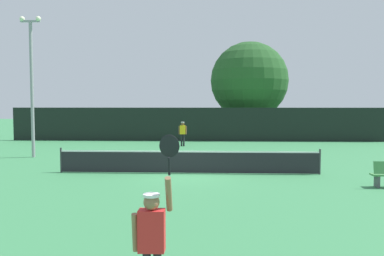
{
  "coord_description": "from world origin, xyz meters",
  "views": [
    {
      "loc": [
        0.91,
        -16.63,
        2.96
      ],
      "look_at": [
        0.02,
        2.79,
        1.77
      ],
      "focal_mm": 36.81,
      "sensor_mm": 36.0,
      "label": 1
    }
  ],
  "objects_px": {
    "tennis_ball": "(232,169)",
    "parked_car_mid": "(166,127)",
    "large_tree": "(249,81)",
    "parked_car_near": "(112,127)",
    "light_pole": "(32,77)",
    "player_serving": "(153,232)",
    "parked_car_far": "(274,127)",
    "player_receiving": "(183,131)"
  },
  "relations": [
    {
      "from": "player_serving",
      "to": "large_tree",
      "type": "relative_size",
      "value": 0.3
    },
    {
      "from": "parked_car_near",
      "to": "player_serving",
      "type": "bearing_deg",
      "value": -72.91
    },
    {
      "from": "player_serving",
      "to": "parked_car_far",
      "type": "bearing_deg",
      "value": 77.8
    },
    {
      "from": "large_tree",
      "to": "tennis_ball",
      "type": "bearing_deg",
      "value": -98.07
    },
    {
      "from": "tennis_ball",
      "to": "parked_car_near",
      "type": "bearing_deg",
      "value": 117.96
    },
    {
      "from": "player_serving",
      "to": "parked_car_mid",
      "type": "relative_size",
      "value": 0.58
    },
    {
      "from": "light_pole",
      "to": "player_serving",
      "type": "bearing_deg",
      "value": -60.33
    },
    {
      "from": "parked_car_mid",
      "to": "parked_car_far",
      "type": "xyz_separation_m",
      "value": [
        10.21,
        0.64,
        0.0
      ]
    },
    {
      "from": "parked_car_mid",
      "to": "parked_car_near",
      "type": "bearing_deg",
      "value": -175.57
    },
    {
      "from": "player_receiving",
      "to": "tennis_ball",
      "type": "relative_size",
      "value": 25.11
    },
    {
      "from": "player_serving",
      "to": "parked_car_near",
      "type": "height_order",
      "value": "player_serving"
    },
    {
      "from": "large_tree",
      "to": "parked_car_far",
      "type": "xyz_separation_m",
      "value": [
        2.62,
        2.33,
        -4.24
      ]
    },
    {
      "from": "tennis_ball",
      "to": "parked_car_far",
      "type": "relative_size",
      "value": 0.02
    },
    {
      "from": "player_receiving",
      "to": "parked_car_mid",
      "type": "xyz_separation_m",
      "value": [
        -2.21,
        9.44,
        -0.27
      ]
    },
    {
      "from": "parked_car_near",
      "to": "parked_car_far",
      "type": "xyz_separation_m",
      "value": [
        15.4,
        0.53,
        0.0
      ]
    },
    {
      "from": "player_receiving",
      "to": "large_tree",
      "type": "xyz_separation_m",
      "value": [
        5.38,
        7.76,
        3.97
      ]
    },
    {
      "from": "player_serving",
      "to": "tennis_ball",
      "type": "relative_size",
      "value": 37.01
    },
    {
      "from": "player_serving",
      "to": "tennis_ball",
      "type": "bearing_deg",
      "value": 81.49
    },
    {
      "from": "tennis_ball",
      "to": "light_pole",
      "type": "height_order",
      "value": "light_pole"
    },
    {
      "from": "player_receiving",
      "to": "parked_car_far",
      "type": "xyz_separation_m",
      "value": [
        8.0,
        10.09,
        -0.27
      ]
    },
    {
      "from": "player_serving",
      "to": "player_receiving",
      "type": "relative_size",
      "value": 1.47
    },
    {
      "from": "player_serving",
      "to": "parked_car_far",
      "type": "relative_size",
      "value": 0.58
    },
    {
      "from": "tennis_ball",
      "to": "parked_car_mid",
      "type": "height_order",
      "value": "parked_car_mid"
    },
    {
      "from": "light_pole",
      "to": "parked_car_mid",
      "type": "relative_size",
      "value": 1.77
    },
    {
      "from": "player_receiving",
      "to": "parked_car_near",
      "type": "height_order",
      "value": "player_receiving"
    },
    {
      "from": "player_serving",
      "to": "parked_car_mid",
      "type": "height_order",
      "value": "player_serving"
    },
    {
      "from": "light_pole",
      "to": "parked_car_far",
      "type": "height_order",
      "value": "light_pole"
    },
    {
      "from": "tennis_ball",
      "to": "parked_car_mid",
      "type": "bearing_deg",
      "value": 104.8
    },
    {
      "from": "player_serving",
      "to": "large_tree",
      "type": "distance_m",
      "value": 30.21
    },
    {
      "from": "light_pole",
      "to": "large_tree",
      "type": "relative_size",
      "value": 0.92
    },
    {
      "from": "tennis_ball",
      "to": "parked_car_mid",
      "type": "relative_size",
      "value": 0.02
    },
    {
      "from": "parked_car_near",
      "to": "parked_car_mid",
      "type": "xyz_separation_m",
      "value": [
        5.2,
        -0.12,
        0.0
      ]
    },
    {
      "from": "tennis_ball",
      "to": "large_tree",
      "type": "bearing_deg",
      "value": 81.93
    },
    {
      "from": "player_receiving",
      "to": "parked_car_mid",
      "type": "distance_m",
      "value": 9.7
    },
    {
      "from": "large_tree",
      "to": "parked_car_near",
      "type": "xyz_separation_m",
      "value": [
        -12.79,
        1.8,
        -4.24
      ]
    },
    {
      "from": "player_receiving",
      "to": "parked_car_mid",
      "type": "height_order",
      "value": "player_receiving"
    },
    {
      "from": "parked_car_near",
      "to": "player_receiving",
      "type": "bearing_deg",
      "value": -50.27
    },
    {
      "from": "light_pole",
      "to": "parked_car_far",
      "type": "xyz_separation_m",
      "value": [
        15.92,
        16.16,
        -3.66
      ]
    },
    {
      "from": "parked_car_far",
      "to": "player_serving",
      "type": "bearing_deg",
      "value": -96.83
    },
    {
      "from": "parked_car_mid",
      "to": "parked_car_far",
      "type": "distance_m",
      "value": 10.23
    },
    {
      "from": "tennis_ball",
      "to": "parked_car_mid",
      "type": "xyz_separation_m",
      "value": [
        -5.09,
        19.28,
        0.74
      ]
    },
    {
      "from": "player_receiving",
      "to": "parked_car_near",
      "type": "bearing_deg",
      "value": -52.24
    }
  ]
}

